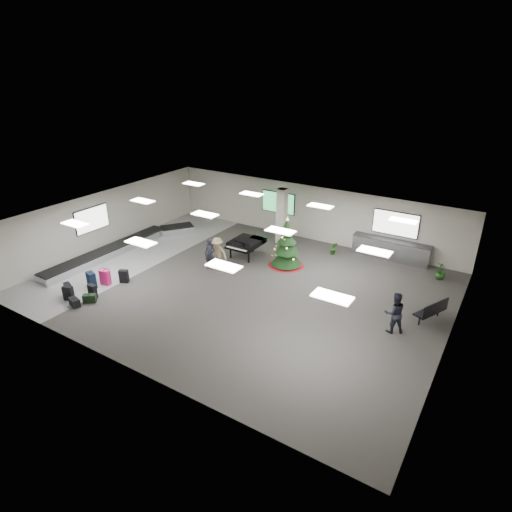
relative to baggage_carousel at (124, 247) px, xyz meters
The scene contains 21 objects.
ground 7.84m from the baggage_carousel, ahead, with size 18.00×18.00×0.00m, color #33312E.
room_envelope 7.79m from the baggage_carousel, ahead, with size 18.02×14.02×3.21m.
baggage_carousel is the anchor object (origin of this frame).
service_counter 14.50m from the baggage_carousel, 27.67° to the left, with size 4.05×0.65×1.08m.
suitcase_0 5.52m from the baggage_carousel, 66.84° to the right, with size 0.48×0.37×0.68m.
suitcase_1 5.24m from the baggage_carousel, 56.53° to the right, with size 0.41×0.23×0.64m.
pink_suitcase 4.01m from the baggage_carousel, 53.73° to the right, with size 0.50×0.34×0.75m.
suitcase_3 3.94m from the baggage_carousel, 41.66° to the right, with size 0.48×0.39×0.65m.
navy_suitcase 4.32m from the baggage_carousel, 61.10° to the right, with size 0.56×0.42×0.79m.
suitcase_5 5.22m from the baggage_carousel, 68.80° to the right, with size 0.48×0.36×0.66m.
green_duffel 5.64m from the baggage_carousel, 56.67° to the right, with size 0.60×0.54×0.38m.
suitcase_8 3.65m from the baggage_carousel, 55.50° to the right, with size 0.45×0.33×0.63m.
black_duffel 5.99m from the baggage_carousel, 61.77° to the right, with size 0.60×0.42×0.37m.
christmas_tree 9.14m from the baggage_carousel, 19.95° to the left, with size 1.85×1.85×2.64m.
grand_piano 6.87m from the baggage_carousel, 25.48° to the left, with size 1.50×1.90×1.08m.
bench 16.10m from the baggage_carousel, ahead, with size 1.10×1.57×0.95m.
traveler_a 5.61m from the baggage_carousel, ahead, with size 0.60×0.39×1.64m, color black.
traveler_b 5.92m from the baggage_carousel, ahead, with size 1.08×0.62×1.67m, color #9B845F.
traveler_bench 14.90m from the baggage_carousel, ahead, with size 0.82×0.64×1.68m, color black.
potted_plant_left 11.58m from the baggage_carousel, 29.42° to the left, with size 0.39×0.32×0.72m, color #143912.
potted_plant_right 16.58m from the baggage_carousel, 20.20° to the left, with size 0.47×0.47×0.84m, color #143912.
Camera 1 is at (9.99, -14.64, 9.49)m, focal length 30.00 mm.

